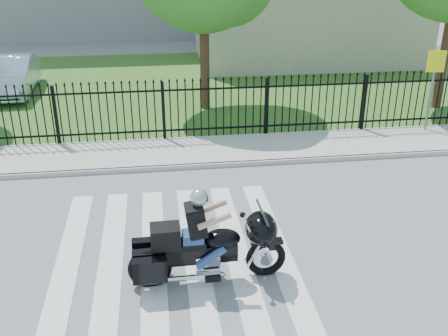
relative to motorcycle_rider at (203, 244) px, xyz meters
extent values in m
plane|color=slate|center=(-0.49, 0.79, -0.76)|extent=(120.00, 120.00, 0.00)
cube|color=#ADAAA3|center=(-0.49, 5.79, -0.70)|extent=(40.00, 2.00, 0.12)
cube|color=#ADAAA3|center=(-0.49, 4.79, -0.70)|extent=(40.00, 0.12, 0.12)
cube|color=#295E20|center=(-0.49, 12.79, -0.75)|extent=(40.00, 12.00, 0.02)
cube|color=black|center=(-0.49, 6.79, -0.41)|extent=(26.00, 0.04, 0.05)
cube|color=black|center=(-0.49, 6.79, 0.79)|extent=(26.00, 0.04, 0.05)
cylinder|color=#382316|center=(1.01, 9.79, 1.32)|extent=(0.32, 0.32, 4.16)
cylinder|color=#382316|center=(9.01, 8.79, 1.64)|extent=(0.32, 0.32, 4.80)
cube|color=beige|center=(6.51, 16.79, 0.99)|extent=(10.00, 6.00, 3.50)
torus|color=black|center=(1.11, 0.02, -0.41)|extent=(0.73, 0.15, 0.73)
torus|color=black|center=(-0.94, -0.02, -0.41)|extent=(0.77, 0.17, 0.77)
cube|color=black|center=(-0.10, 0.00, -0.18)|extent=(1.37, 0.28, 0.32)
ellipsoid|color=black|center=(0.32, 0.01, 0.06)|extent=(0.66, 0.43, 0.35)
cube|color=black|center=(-0.31, -0.01, 0.02)|extent=(0.69, 0.35, 0.11)
cube|color=silver|center=(0.06, 0.00, -0.36)|extent=(0.43, 0.32, 0.32)
ellipsoid|color=black|center=(1.01, 0.02, 0.21)|extent=(0.58, 0.77, 0.57)
cube|color=black|center=(-0.65, -0.01, 0.21)|extent=(0.51, 0.41, 0.38)
cube|color=navy|center=(-0.18, 0.00, 0.15)|extent=(0.36, 0.32, 0.19)
sphere|color=#A9ADB1|center=(-0.06, 0.00, 0.90)|extent=(0.31, 0.31, 0.31)
imported|color=#ACC5D9|center=(-5.96, 12.54, -0.06)|extent=(1.58, 4.15, 1.35)
cylinder|color=slate|center=(7.43, 6.49, 0.51)|extent=(0.06, 0.06, 2.30)
cube|color=#DDDF0B|center=(7.43, 6.47, 1.45)|extent=(0.52, 0.11, 0.63)
camera|label=1|loc=(-0.67, -7.64, 4.93)|focal=42.00mm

